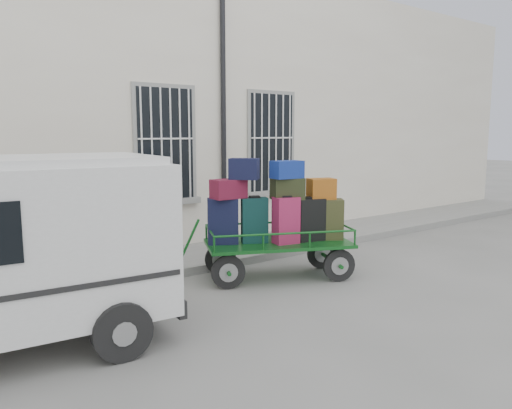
{
  "coord_description": "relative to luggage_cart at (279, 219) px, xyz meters",
  "views": [
    {
      "loc": [
        -4.97,
        -6.07,
        2.48
      ],
      "look_at": [
        0.37,
        1.0,
        1.2
      ],
      "focal_mm": 35.0,
      "sensor_mm": 36.0,
      "label": 1
    }
  ],
  "objects": [
    {
      "name": "ground",
      "position": [
        -0.36,
        -0.35,
        -1.02
      ],
      "size": [
        80.0,
        80.0,
        0.0
      ],
      "primitive_type": "plane",
      "color": "slate",
      "rests_on": "ground"
    },
    {
      "name": "building",
      "position": [
        -0.36,
        5.15,
        1.97
      ],
      "size": [
        24.0,
        5.15,
        6.0
      ],
      "color": "beige",
      "rests_on": "ground"
    },
    {
      "name": "sidewalk",
      "position": [
        -0.36,
        1.85,
        -0.95
      ],
      "size": [
        24.0,
        1.7,
        0.15
      ],
      "primitive_type": "cube",
      "color": "gray",
      "rests_on": "ground"
    },
    {
      "name": "luggage_cart",
      "position": [
        0.0,
        0.0,
        0.0
      ],
      "size": [
        2.85,
        2.02,
        2.06
      ],
      "rotation": [
        0.0,
        0.0,
        -0.43
      ],
      "color": "black",
      "rests_on": "ground"
    }
  ]
}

